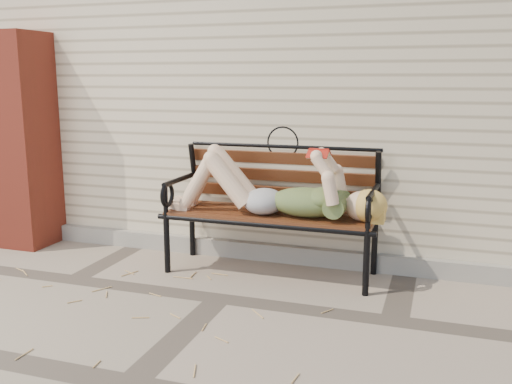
% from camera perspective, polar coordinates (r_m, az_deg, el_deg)
% --- Properties ---
extents(ground, '(80.00, 80.00, 0.00)m').
position_cam_1_polar(ground, '(4.24, -3.69, -10.58)').
color(ground, gray).
rests_on(ground, ground).
extents(house_wall, '(8.00, 4.00, 3.00)m').
position_cam_1_polar(house_wall, '(6.81, 5.83, 10.59)').
color(house_wall, beige).
rests_on(house_wall, ground).
extents(foundation_strip, '(8.00, 0.10, 0.15)m').
position_cam_1_polar(foundation_strip, '(5.08, 0.43, -5.93)').
color(foundation_strip, '#9B968C').
rests_on(foundation_strip, ground).
extents(brick_pillar, '(0.50, 0.50, 2.00)m').
position_cam_1_polar(brick_pillar, '(5.83, -22.38, 4.76)').
color(brick_pillar, '#A33524').
rests_on(brick_pillar, ground).
extents(garden_bench, '(1.85, 0.73, 1.19)m').
position_cam_1_polar(garden_bench, '(4.69, 1.87, 0.11)').
color(garden_bench, black).
rests_on(garden_bench, ground).
extents(reading_woman, '(1.74, 0.40, 0.55)m').
position_cam_1_polar(reading_woman, '(4.54, 1.53, 0.25)').
color(reading_woman, '#092C41').
rests_on(reading_woman, ground).
extents(straw_scatter, '(2.93, 1.62, 0.01)m').
position_cam_1_polar(straw_scatter, '(4.12, -12.11, -11.39)').
color(straw_scatter, tan).
rests_on(straw_scatter, ground).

